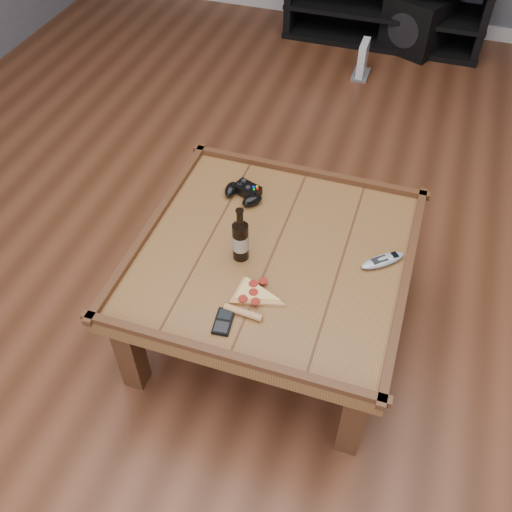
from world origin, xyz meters
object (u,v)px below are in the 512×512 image
(beer_bottle, at_px, (240,239))
(game_controller, at_px, (244,192))
(media_console, at_px, (386,6))
(smartphone, at_px, (223,322))
(pizza_slice, at_px, (252,297))
(remote_control, at_px, (383,260))
(game_console, at_px, (363,61))
(coffee_table, at_px, (273,263))
(subwoofer, at_px, (417,22))

(beer_bottle, distance_m, game_controller, 0.34)
(media_console, height_order, smartphone, media_console)
(game_controller, height_order, pizza_slice, game_controller)
(game_controller, bearing_deg, remote_control, 2.85)
(media_console, height_order, beer_bottle, beer_bottle)
(media_console, height_order, game_console, media_console)
(beer_bottle, height_order, game_console, beer_bottle)
(coffee_table, xyz_separation_m, beer_bottle, (-0.11, -0.06, 0.15))
(game_controller, distance_m, pizza_slice, 0.53)
(media_console, bearing_deg, pizza_slice, -90.10)
(smartphone, bearing_deg, beer_bottle, 91.79)
(pizza_slice, height_order, smartphone, pizza_slice)
(game_controller, relative_size, smartphone, 1.58)
(coffee_table, distance_m, smartphone, 0.37)
(remote_control, height_order, game_console, remote_control)
(smartphone, relative_size, subwoofer, 0.22)
(coffee_table, relative_size, subwoofer, 2.07)
(coffee_table, height_order, subwoofer, coffee_table)
(game_console, bearing_deg, coffee_table, -89.21)
(game_controller, height_order, remote_control, game_controller)
(media_console, xyz_separation_m, subwoofer, (0.24, -0.06, -0.06))
(beer_bottle, distance_m, game_console, 2.28)
(beer_bottle, bearing_deg, game_controller, 107.16)
(coffee_table, height_order, smartphone, coffee_table)
(smartphone, bearing_deg, game_console, 82.97)
(coffee_table, height_order, game_console, coffee_table)
(remote_control, xyz_separation_m, subwoofer, (-0.15, 2.62, -0.27))
(pizza_slice, distance_m, game_console, 2.44)
(coffee_table, xyz_separation_m, smartphone, (-0.06, -0.36, 0.07))
(beer_bottle, relative_size, game_console, 0.97)
(beer_bottle, relative_size, pizza_slice, 0.91)
(smartphone, bearing_deg, remote_control, 37.21)
(game_console, bearing_deg, beer_bottle, -91.96)
(media_console, xyz_separation_m, remote_control, (0.39, -2.68, 0.22))
(subwoofer, bearing_deg, beer_bottle, -73.39)
(pizza_slice, bearing_deg, smartphone, -109.59)
(remote_control, bearing_deg, pizza_slice, -93.41)
(pizza_slice, xyz_separation_m, smartphone, (-0.06, -0.13, -0.00))
(pizza_slice, bearing_deg, media_console, 93.85)
(game_controller, bearing_deg, beer_bottle, -52.57)
(game_controller, bearing_deg, smartphone, -56.80)
(beer_bottle, bearing_deg, remote_control, 14.77)
(pizza_slice, relative_size, subwoofer, 0.51)
(smartphone, distance_m, game_console, 2.56)
(coffee_table, bearing_deg, beer_bottle, -151.28)
(media_console, relative_size, pizza_slice, 5.56)
(smartphone, xyz_separation_m, game_console, (0.02, 2.54, -0.35))
(media_console, distance_m, subwoofer, 0.25)
(coffee_table, bearing_deg, game_console, 91.05)
(media_console, relative_size, beer_bottle, 6.10)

